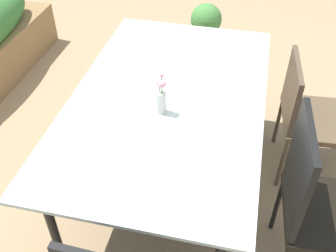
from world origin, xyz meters
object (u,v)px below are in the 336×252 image
flower_vase (161,97)px  dining_table (168,103)px  chair_near_left (318,200)px  chair_near_right (310,113)px  potted_plant (205,29)px

flower_vase → dining_table: bearing=-2.5°
chair_near_left → chair_near_right: chair_near_left is taller
chair_near_left → flower_vase: bearing=-110.8°
chair_near_right → flower_vase: bearing=-62.3°
chair_near_left → flower_vase: size_ratio=4.13×
potted_plant → flower_vase: bearing=-179.3°
dining_table → chair_near_right: size_ratio=2.12×
dining_table → chair_near_left: 0.96m
dining_table → potted_plant: dining_table is taller
dining_table → potted_plant: (1.80, 0.03, -0.44)m
dining_table → chair_near_left: bearing=-115.7°
potted_plant → chair_near_left: bearing=-158.1°
dining_table → chair_near_right: (0.40, -0.87, -0.23)m
chair_near_right → potted_plant: (1.40, 0.90, -0.21)m
chair_near_left → chair_near_right: 0.82m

